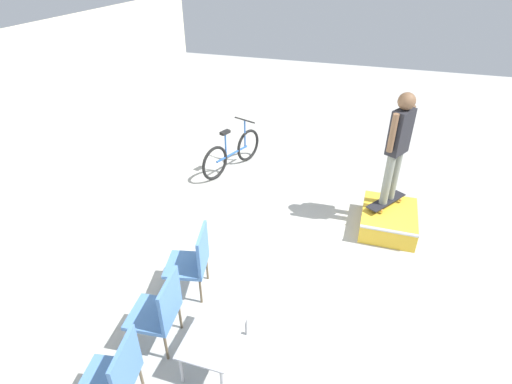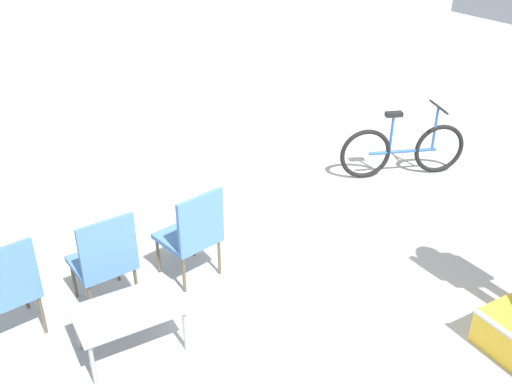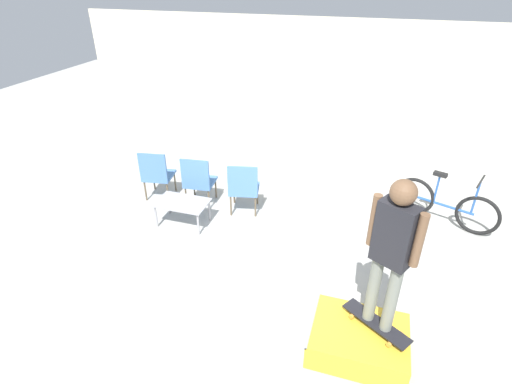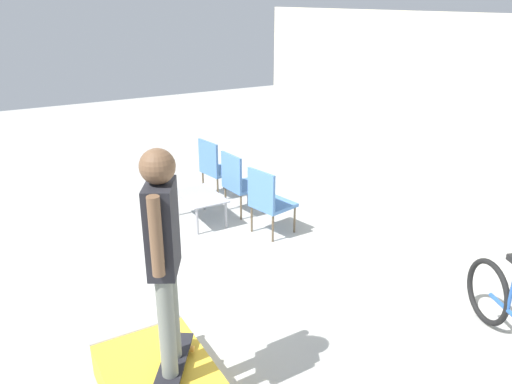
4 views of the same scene
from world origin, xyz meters
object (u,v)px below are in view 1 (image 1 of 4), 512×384
patio_chair_left (115,376)px  patio_chair_center (160,309)px  skateboard_on_ramp (386,201)px  person_skater (399,140)px  skate_ramp_box (388,220)px  coffee_table (215,334)px  bicycle (232,153)px  patio_chair_right (193,259)px

patio_chair_left → patio_chair_center: size_ratio=1.00×
skateboard_on_ramp → person_skater: 1.10m
skate_ramp_box → coffee_table: 3.61m
skate_ramp_box → coffee_table: coffee_table is taller
skateboard_on_ramp → coffee_table: size_ratio=0.90×
coffee_table → skateboard_on_ramp: bearing=-27.4°
bicycle → person_skater: bearing=-87.3°
skate_ramp_box → person_skater: bearing=25.8°
patio_chair_right → bicycle: bearing=179.4°
skateboard_on_ramp → patio_chair_right: size_ratio=0.80×
person_skater → coffee_table: (-3.29, 1.70, -1.13)m
person_skater → bicycle: (1.00, 3.09, -1.14)m
patio_chair_right → skateboard_on_ramp: bearing=122.9°
patio_chair_left → bicycle: 5.19m
skateboard_on_ramp → bicycle: bicycle is taller
patio_chair_left → bicycle: patio_chair_left is taller
skate_ramp_box → patio_chair_center: 3.98m
skateboard_on_ramp → person_skater: bearing=-146.6°
person_skater → coffee_table: 3.88m
patio_chair_right → bicycle: 3.49m
skate_ramp_box → patio_chair_right: 3.34m
skateboard_on_ramp → person_skater: (-0.00, 0.00, 1.10)m
coffee_table → patio_chair_center: size_ratio=0.89×
patio_chair_center → bicycle: (4.28, 0.73, -0.17)m
coffee_table → patio_chair_center: 0.68m
person_skater → patio_chair_right: bearing=164.2°
patio_chair_center → bicycle: 4.34m
person_skater → patio_chair_center: (-3.28, 2.36, -0.97)m
person_skater → patio_chair_center: 4.16m
skate_ramp_box → patio_chair_left: size_ratio=1.13×
coffee_table → patio_chair_center: bearing=89.1°
person_skater → patio_chair_right: 3.51m
patio_chair_center → patio_chair_right: (0.87, 0.00, 0.00)m
patio_chair_center → patio_chair_right: same height
skateboard_on_ramp → patio_chair_center: (-3.28, 2.36, 0.13)m
skateboard_on_ramp → bicycle: bearing=105.5°
person_skater → coffee_table: bearing=-178.7°
patio_chair_left → patio_chair_right: 1.73m
coffee_table → patio_chair_right: patio_chair_right is taller
skate_ramp_box → person_skater: (0.17, 0.08, 1.34)m
coffee_table → bicycle: size_ratio=0.54×
person_skater → patio_chair_right: (-2.41, 2.36, -0.97)m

